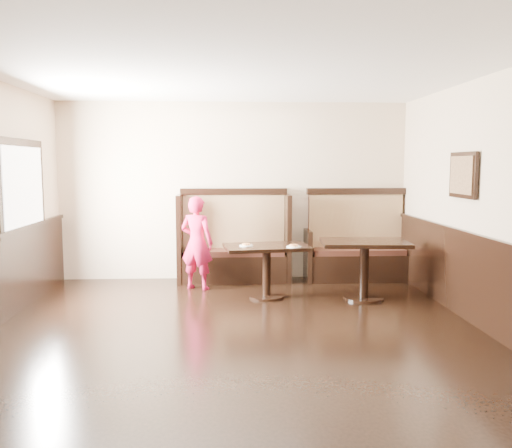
{
  "coord_description": "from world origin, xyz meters",
  "views": [
    {
      "loc": [
        -0.1,
        -5.13,
        1.83
      ],
      "look_at": [
        0.3,
        2.35,
        1.0
      ],
      "focal_mm": 38.0,
      "sensor_mm": 36.0,
      "label": 1
    }
  ],
  "objects": [
    {
      "name": "booth_neighbor",
      "position": [
        1.95,
        3.29,
        0.48
      ],
      "size": [
        1.65,
        0.72,
        1.45
      ],
      "color": "black",
      "rests_on": "ground"
    },
    {
      "name": "child",
      "position": [
        -0.55,
        2.73,
        0.69
      ],
      "size": [
        0.59,
        0.5,
        1.37
      ],
      "primitive_type": "imported",
      "rotation": [
        0.0,
        0.0,
        2.74
      ],
      "color": "#C81545",
      "rests_on": "ground"
    },
    {
      "name": "booth_main",
      "position": [
        0.0,
        3.3,
        0.53
      ],
      "size": [
        1.75,
        0.72,
        1.45
      ],
      "color": "black",
      "rests_on": "ground"
    },
    {
      "name": "pizza_plate_right",
      "position": [
        0.78,
        2.01,
        0.74
      ],
      "size": [
        0.2,
        0.2,
        0.04
      ],
      "color": "white",
      "rests_on": "table_main"
    },
    {
      "name": "room_shell",
      "position": [
        -0.3,
        0.28,
        0.67
      ],
      "size": [
        7.0,
        7.0,
        7.0
      ],
      "color": "#C1AC8B",
      "rests_on": "ground"
    },
    {
      "name": "ground",
      "position": [
        0.0,
        0.0,
        0.0
      ],
      "size": [
        7.0,
        7.0,
        0.0
      ],
      "primitive_type": "plane",
      "color": "black",
      "rests_on": "ground"
    },
    {
      "name": "table_neighbor",
      "position": [
        1.75,
        2.0,
        0.6
      ],
      "size": [
        1.2,
        0.84,
        0.8
      ],
      "rotation": [
        0.0,
        0.0,
        -0.08
      ],
      "color": "black",
      "rests_on": "ground"
    },
    {
      "name": "table_main",
      "position": [
        0.43,
        2.17,
        0.55
      ],
      "size": [
        1.21,
        0.85,
        0.72
      ],
      "rotation": [
        0.0,
        0.0,
        0.12
      ],
      "color": "black",
      "rests_on": "ground"
    },
    {
      "name": "pizza_plate_left",
      "position": [
        0.15,
        2.14,
        0.74
      ],
      "size": [
        0.19,
        0.19,
        0.03
      ],
      "color": "white",
      "rests_on": "table_main"
    }
  ]
}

